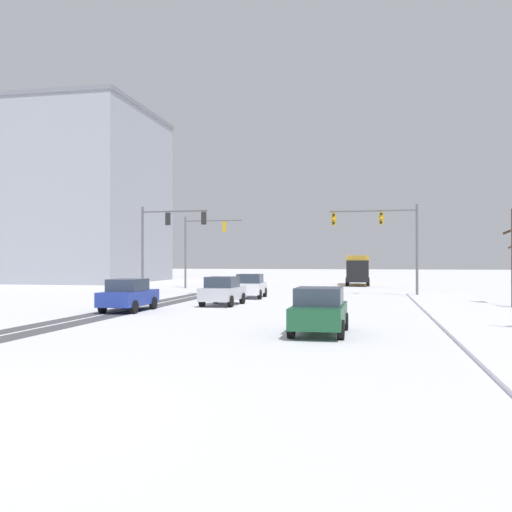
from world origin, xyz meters
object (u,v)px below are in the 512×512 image
car_blue_third (129,295)px  traffic_signal_far_left (200,240)px  traffic_signal_near_left (164,232)px  traffic_signal_near_right (386,231)px  car_white_lead (250,286)px  box_truck_delivery (358,269)px  car_dark_green_fourth (319,311)px  office_building_far_left_block (49,197)px  car_silver_second (223,291)px

car_blue_third → traffic_signal_far_left: bearing=98.0°
traffic_signal_near_left → traffic_signal_near_right: same height
car_white_lead → box_truck_delivery: box_truck_delivery is taller
car_blue_third → car_dark_green_fourth: size_ratio=1.00×
traffic_signal_far_left → office_building_far_left_block: (-22.83, 12.86, 5.74)m
car_dark_green_fourth → box_truck_delivery: bearing=89.4°
traffic_signal_near_left → car_silver_second: (6.55, -8.25, -3.79)m
car_silver_second → box_truck_delivery: size_ratio=0.56×
traffic_signal_near_left → car_blue_third: size_ratio=1.58×
traffic_signal_near_right → car_blue_third: 20.19m
traffic_signal_far_left → car_blue_third: 23.42m
traffic_signal_near_left → car_white_lead: traffic_signal_near_left is taller
car_white_lead → car_dark_green_fourth: (6.22, -17.95, 0.00)m
office_building_far_left_block → car_white_lead: bearing=-39.7°
traffic_signal_far_left → traffic_signal_near_right: 17.98m
traffic_signal_near_left → car_blue_third: 13.67m
box_truck_delivery → office_building_far_left_block: office_building_far_left_block is taller
traffic_signal_near_right → car_blue_third: (-12.94, -15.02, -3.84)m
traffic_signal_far_left → car_silver_second: size_ratio=1.56×
traffic_signal_near_left → car_dark_green_fourth: traffic_signal_near_left is taller
car_silver_second → car_dark_green_fourth: 13.29m
traffic_signal_near_left → traffic_signal_near_right: (15.82, 2.20, 0.05)m
traffic_signal_near_right → office_building_far_left_block: office_building_far_left_block is taller
car_blue_third → car_dark_green_fourth: same height
traffic_signal_near_right → car_dark_green_fourth: 22.55m
traffic_signal_far_left → traffic_signal_near_right: (16.15, -7.90, 0.27)m
car_white_lead → car_silver_second: same height
car_white_lead → car_blue_third: 11.61m
traffic_signal_near_left → traffic_signal_near_right: bearing=7.9°
traffic_signal_near_right → car_silver_second: 14.48m
car_silver_second → box_truck_delivery: 28.59m
car_silver_second → car_dark_green_fourth: size_ratio=1.01×
traffic_signal_far_left → box_truck_delivery: bearing=34.2°
box_truck_delivery → traffic_signal_near_right: bearing=-82.2°
traffic_signal_near_left → car_white_lead: (6.82, -1.90, -3.79)m
car_white_lead → car_blue_third: bearing=-109.8°
traffic_signal_far_left → traffic_signal_near_left: same height
office_building_far_left_block → car_blue_third: bearing=-54.0°
traffic_signal_near_right → box_truck_delivery: (-2.36, 17.29, -3.02)m
car_white_lead → box_truck_delivery: (6.64, 21.38, 0.82)m
car_silver_second → office_building_far_left_block: (-29.70, 31.20, 9.31)m
box_truck_delivery → office_building_far_left_block: 37.74m
traffic_signal_far_left → traffic_signal_near_left: 10.11m
traffic_signal_near_left → office_building_far_left_block: (-23.15, 22.96, 5.52)m
car_silver_second → car_blue_third: same height
box_truck_delivery → car_silver_second: bearing=-104.0°
traffic_signal_far_left → car_white_lead: traffic_signal_far_left is taller
box_truck_delivery → car_white_lead: bearing=-107.3°
traffic_signal_far_left → car_blue_third: bearing=-82.0°
traffic_signal_near_right → car_silver_second: (-9.27, -10.45, -3.84)m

